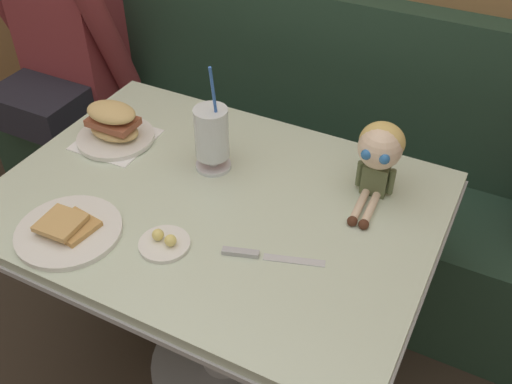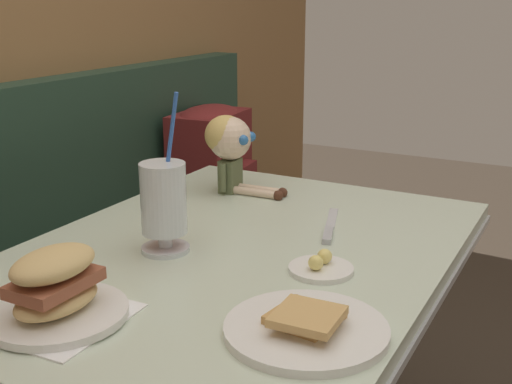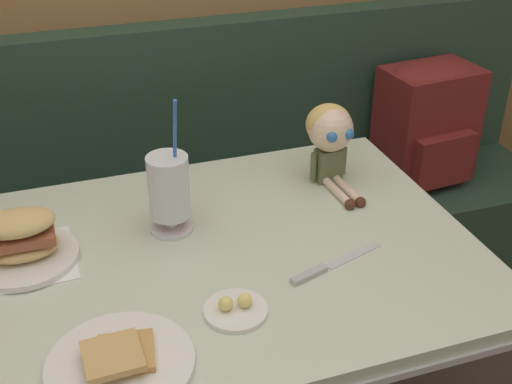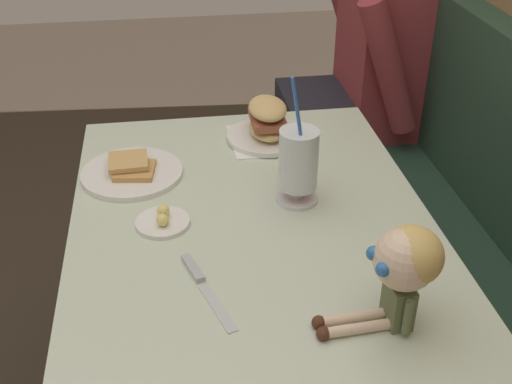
# 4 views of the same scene
# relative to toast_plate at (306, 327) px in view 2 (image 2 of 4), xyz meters

# --- Properties ---
(booth_bench) EXTENTS (2.60, 0.48, 1.00)m
(booth_bench) POSITION_rel_toast_plate_xyz_m (0.24, 0.89, -0.42)
(booth_bench) COLOR #233D2D
(booth_bench) RESTS_ON ground
(diner_table) EXTENTS (1.11, 0.81, 0.74)m
(diner_table) POSITION_rel_toast_plate_xyz_m (0.24, 0.27, -0.21)
(diner_table) COLOR beige
(diner_table) RESTS_ON ground
(toast_plate) EXTENTS (0.25, 0.25, 0.04)m
(toast_plate) POSITION_rel_toast_plate_xyz_m (0.00, 0.00, 0.00)
(toast_plate) COLOR white
(toast_plate) RESTS_ON diner_table
(milkshake_glass) EXTENTS (0.10, 0.10, 0.32)m
(milkshake_glass) POSITION_rel_toast_plate_xyz_m (0.17, 0.38, 0.09)
(milkshake_glass) COLOR silver
(milkshake_glass) RESTS_ON diner_table
(sandwich_plate) EXTENTS (0.22, 0.22, 0.12)m
(sandwich_plate) POSITION_rel_toast_plate_xyz_m (-0.14, 0.36, 0.03)
(sandwich_plate) COLOR white
(sandwich_plate) RESTS_ON diner_table
(butter_saucer) EXTENTS (0.12, 0.12, 0.04)m
(butter_saucer) POSITION_rel_toast_plate_xyz_m (0.22, 0.07, -0.00)
(butter_saucer) COLOR white
(butter_saucer) RESTS_ON diner_table
(butter_knife) EXTENTS (0.23, 0.09, 0.01)m
(butter_knife) POSITION_rel_toast_plate_xyz_m (0.42, 0.13, -0.01)
(butter_knife) COLOR silver
(butter_knife) RESTS_ON diner_table
(seated_doll) EXTENTS (0.12, 0.22, 0.20)m
(seated_doll) POSITION_rel_toast_plate_xyz_m (0.59, 0.48, 0.12)
(seated_doll) COLOR #5B6642
(seated_doll) RESTS_ON diner_table
(backpack) EXTENTS (0.32, 0.27, 0.41)m
(backpack) POSITION_rel_toast_plate_xyz_m (1.13, 0.87, -0.09)
(backpack) COLOR maroon
(backpack) RESTS_ON booth_bench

